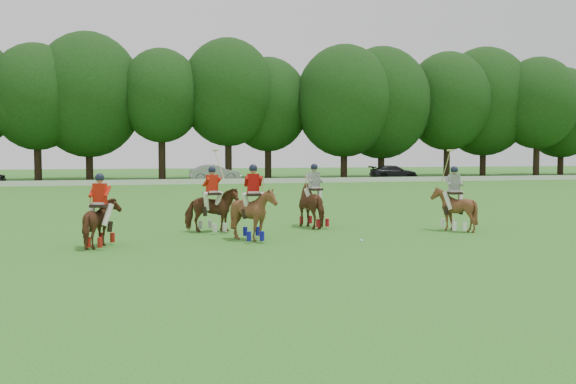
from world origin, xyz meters
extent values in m
plane|color=#276E1F|center=(0.00, 0.00, 0.00)|extent=(180.00, 180.00, 0.00)
cylinder|color=black|center=(-11.63, 48.49, 2.32)|extent=(0.70, 0.70, 4.64)
ellipsoid|color=black|center=(-11.63, 48.49, 7.95)|extent=(8.80, 8.80, 10.13)
cylinder|color=black|center=(-6.99, 49.52, 2.16)|extent=(0.70, 0.70, 4.31)
ellipsoid|color=black|center=(-6.99, 49.52, 8.31)|extent=(10.67, 10.67, 12.27)
cylinder|color=black|center=(-0.04, 48.00, 2.62)|extent=(0.70, 0.70, 5.24)
ellipsoid|color=black|center=(-0.04, 48.00, 8.26)|extent=(8.06, 8.06, 9.26)
cylinder|color=black|center=(6.63, 48.24, 2.59)|extent=(0.70, 0.70, 5.19)
ellipsoid|color=black|center=(6.63, 48.24, 8.75)|extent=(9.50, 9.50, 10.92)
cylinder|color=black|center=(11.06, 49.62, 2.24)|extent=(0.70, 0.70, 4.48)
ellipsoid|color=black|center=(11.06, 49.62, 7.71)|extent=(8.60, 8.60, 9.89)
cylinder|color=black|center=(18.54, 46.82, 2.11)|extent=(0.70, 0.70, 4.21)
ellipsoid|color=black|center=(18.54, 46.82, 8.00)|extent=(10.11, 10.11, 11.63)
cylinder|color=black|center=(23.25, 48.17, 2.03)|extent=(0.70, 0.70, 4.07)
ellipsoid|color=black|center=(23.25, 48.17, 7.99)|extent=(10.46, 10.46, 12.03)
cylinder|color=black|center=(31.16, 48.38, 2.40)|extent=(0.70, 0.70, 4.79)
ellipsoid|color=black|center=(31.16, 48.38, 8.35)|extent=(9.47, 9.47, 10.89)
cylinder|color=black|center=(36.59, 49.92, 2.22)|extent=(0.70, 0.70, 4.44)
ellipsoid|color=black|center=(36.59, 49.92, 8.51)|extent=(10.84, 10.84, 12.47)
cylinder|color=black|center=(41.42, 46.74, 2.43)|extent=(0.70, 0.70, 4.86)
ellipsoid|color=black|center=(41.42, 46.74, 8.21)|extent=(8.94, 8.94, 10.28)
cylinder|color=black|center=(46.86, 49.73, 1.95)|extent=(0.70, 0.70, 3.90)
ellipsoid|color=black|center=(46.86, 49.73, 7.38)|extent=(9.29, 9.29, 10.68)
cube|color=white|center=(0.00, 38.00, 0.22)|extent=(120.00, 0.10, 0.44)
imported|color=gray|center=(4.47, 42.50, 0.78)|extent=(4.73, 1.69, 1.55)
imported|color=black|center=(22.26, 42.50, 0.69)|extent=(4.91, 2.27, 1.39)
imported|color=#512715|center=(-4.23, 2.50, 0.70)|extent=(1.23, 1.80, 1.39)
cube|color=black|center=(-4.23, 2.50, 1.20)|extent=(0.59, 0.67, 0.08)
cylinder|color=tan|center=(-4.52, 2.59, 1.12)|extent=(0.09, 0.21, 1.29)
imported|color=#512715|center=(-0.68, 5.12, 0.77)|extent=(1.85, 1.71, 1.53)
cube|color=black|center=(-0.68, 5.12, 1.33)|extent=(0.59, 0.67, 0.08)
cylinder|color=tan|center=(-0.39, 5.21, 2.25)|extent=(0.27, 0.74, 1.08)
imported|color=#512715|center=(0.29, 2.80, 0.83)|extent=(1.46, 1.61, 1.65)
cube|color=black|center=(0.29, 2.80, 1.43)|extent=(0.49, 0.60, 0.08)
cylinder|color=tan|center=(0.59, 2.77, 1.35)|extent=(0.05, 0.21, 1.29)
imported|color=#512715|center=(3.10, 5.70, 0.80)|extent=(1.32, 2.05, 1.60)
cube|color=black|center=(3.10, 5.70, 1.39)|extent=(0.57, 0.65, 0.08)
cylinder|color=tan|center=(2.81, 5.62, 1.31)|extent=(0.08, 0.21, 1.29)
imported|color=#512715|center=(7.49, 3.49, 0.76)|extent=(1.40, 1.53, 1.52)
cube|color=black|center=(7.49, 3.49, 1.32)|extent=(0.51, 0.61, 0.08)
cylinder|color=tan|center=(7.19, 3.53, 2.24)|extent=(0.13, 0.77, 1.08)
sphere|color=white|center=(3.42, 1.70, 0.04)|extent=(0.09, 0.09, 0.09)
camera|label=1|loc=(-3.50, -16.52, 2.74)|focal=40.00mm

